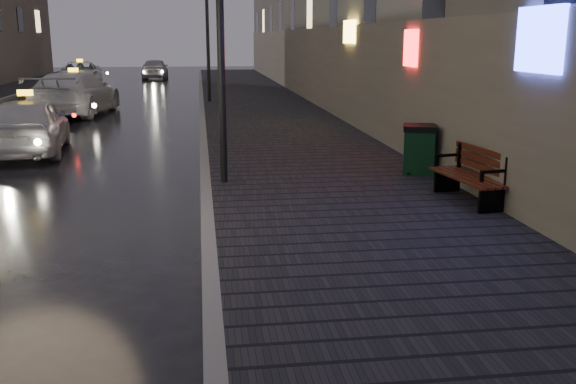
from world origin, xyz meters
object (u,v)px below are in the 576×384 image
at_px(taxi_mid, 75,93).
at_px(taxi_far, 81,74).
at_px(trash_bin, 419,149).
at_px(taxi_near, 28,125).
at_px(car_far, 155,69).
at_px(bench, 473,175).
at_px(lamp_far, 207,21).

bearing_deg(taxi_mid, taxi_far, -73.60).
xyz_separation_m(trash_bin, taxi_mid, (-8.94, 12.68, 0.15)).
height_order(taxi_near, car_far, taxi_near).
bearing_deg(taxi_far, bench, -76.70).
bearing_deg(taxi_near, trash_bin, 147.66).
bearing_deg(car_far, lamp_far, 100.67).
bearing_deg(lamp_far, taxi_far, 121.81).
bearing_deg(lamp_far, trash_bin, -76.02).
xyz_separation_m(trash_bin, taxi_near, (-8.56, 4.28, 0.07)).
xyz_separation_m(bench, taxi_mid, (-9.09, 14.99, 0.20)).
bearing_deg(car_far, taxi_mid, 85.44).
bearing_deg(trash_bin, lamp_far, 121.14).
relative_size(taxi_mid, taxi_far, 1.05).
height_order(lamp_far, taxi_mid, lamp_far).
xyz_separation_m(lamp_far, trash_bin, (3.92, -15.75, -2.84)).
height_order(bench, car_far, car_far).
relative_size(trash_bin, taxi_near, 0.23).
bearing_deg(taxi_far, taxi_near, -90.93).
distance_m(taxi_mid, car_far, 20.96).
bearing_deg(taxi_mid, car_far, -86.94).
bearing_deg(trash_bin, bench, -69.20).
distance_m(bench, trash_bin, 2.32).
bearing_deg(bench, taxi_far, 103.77).
xyz_separation_m(bench, car_far, (-7.49, 35.90, 0.11)).
bearing_deg(lamp_far, taxi_near, -112.03).
bearing_deg(trash_bin, taxi_mid, 142.35).
height_order(lamp_far, taxi_near, lamp_far).
distance_m(bench, taxi_near, 10.93).
height_order(lamp_far, bench, lamp_far).
relative_size(taxi_near, taxi_far, 0.81).
height_order(bench, taxi_far, taxi_far).
bearing_deg(bench, car_far, 94.64).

